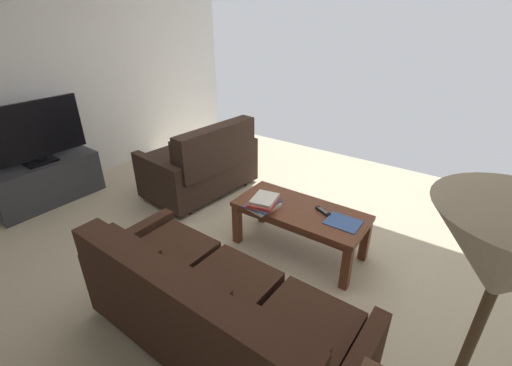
% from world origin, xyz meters
% --- Properties ---
extents(ground_plane, '(5.74, 5.10, 0.01)m').
position_xyz_m(ground_plane, '(0.00, 0.00, -0.00)').
color(ground_plane, beige).
extents(wall_right, '(0.12, 5.10, 2.81)m').
position_xyz_m(wall_right, '(2.87, 0.00, 1.41)').
color(wall_right, white).
rests_on(wall_right, ground).
extents(sofa_main, '(1.91, 0.85, 0.82)m').
position_xyz_m(sofa_main, '(-0.32, 1.17, 0.35)').
color(sofa_main, black).
rests_on(sofa_main, ground).
extents(loveseat_near, '(0.94, 1.35, 0.90)m').
position_xyz_m(loveseat_near, '(1.26, -0.45, 0.38)').
color(loveseat_near, black).
rests_on(loveseat_near, ground).
extents(coffee_table, '(1.19, 0.53, 0.45)m').
position_xyz_m(coffee_table, '(-0.26, -0.09, 0.38)').
color(coffee_table, brown).
rests_on(coffee_table, ground).
extents(floor_lamp, '(0.37, 0.37, 1.69)m').
position_xyz_m(floor_lamp, '(-1.55, 1.46, 1.46)').
color(floor_lamp, '#47331E').
rests_on(floor_lamp, ground).
extents(tv_stand, '(0.43, 1.15, 0.50)m').
position_xyz_m(tv_stand, '(2.56, 0.76, 0.25)').
color(tv_stand, '#38383D').
rests_on(tv_stand, ground).
extents(flat_tv, '(0.21, 1.07, 0.68)m').
position_xyz_m(flat_tv, '(2.56, 0.75, 0.86)').
color(flat_tv, black).
rests_on(flat_tv, tv_stand).
extents(book_stack, '(0.28, 0.32, 0.11)m').
position_xyz_m(book_stack, '(0.02, 0.08, 0.51)').
color(book_stack, silver).
rests_on(book_stack, coffee_table).
extents(tv_remote, '(0.16, 0.11, 0.02)m').
position_xyz_m(tv_remote, '(-0.44, -0.16, 0.46)').
color(tv_remote, black).
rests_on(tv_remote, coffee_table).
extents(loose_magazine, '(0.28, 0.23, 0.01)m').
position_xyz_m(loose_magazine, '(-0.66, -0.10, 0.46)').
color(loose_magazine, '#385693').
rests_on(loose_magazine, coffee_table).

